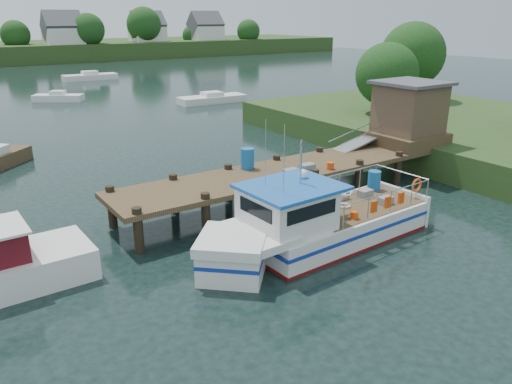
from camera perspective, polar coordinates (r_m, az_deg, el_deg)
ground_plane at (r=20.43m, az=-0.04°, el=-1.76°), size 160.00×160.00×0.00m
near_shore at (r=31.85m, az=27.07°, el=7.68°), size 16.00×30.00×7.76m
dock at (r=23.90m, az=13.07°, el=6.50°), size 16.60×3.00×4.78m
lobster_boat at (r=16.78m, az=6.53°, el=-3.73°), size 9.52×3.11×4.52m
moored_far at (r=65.90m, az=-18.43°, el=12.40°), size 6.45×2.40×1.08m
moored_b at (r=49.98m, az=-21.66°, el=10.02°), size 4.47×3.70×0.97m
moored_c at (r=45.99m, az=-5.04°, el=10.58°), size 6.24×2.38×0.97m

